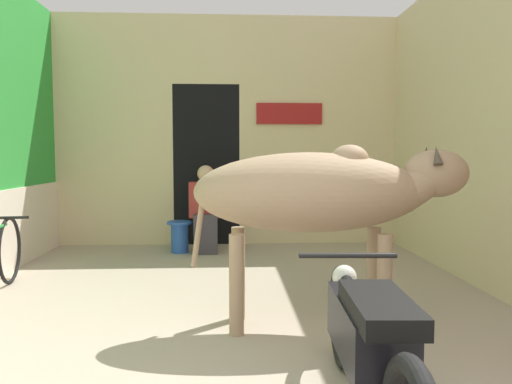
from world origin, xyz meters
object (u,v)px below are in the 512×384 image
Objects in this scene: cow at (321,194)px; motorcycle_near at (368,341)px; shopkeeper_seated at (206,207)px; plastic_stool at (180,236)px.

cow is 1.04× the size of motorcycle_near.
plastic_stool is at bearing 178.40° from shopkeeper_seated.
motorcycle_near is 4.55m from shopkeeper_seated.
cow reaches higher than shopkeeper_seated.
plastic_stool is (-1.37, 3.00, -0.81)m from cow.
plastic_stool is at bearing 114.62° from cow.
shopkeeper_seated is 2.78× the size of plastic_stool.
motorcycle_near is at bearing -77.53° from shopkeeper_seated.
cow is at bearing -65.38° from plastic_stool.
cow is 3.40m from plastic_stool.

